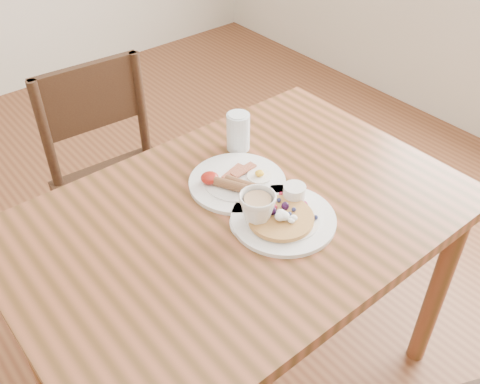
% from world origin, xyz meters
% --- Properties ---
extents(ground, '(5.00, 5.00, 0.00)m').
position_xyz_m(ground, '(0.00, 0.00, 0.00)').
color(ground, brown).
rests_on(ground, ground).
extents(dining_table, '(1.20, 0.80, 0.75)m').
position_xyz_m(dining_table, '(0.00, 0.00, 0.65)').
color(dining_table, brown).
rests_on(dining_table, ground).
extents(chair_far, '(0.45, 0.45, 0.88)m').
position_xyz_m(chair_far, '(-0.03, 0.65, 0.49)').
color(chair_far, '#332212').
rests_on(chair_far, ground).
extents(pancake_plate, '(0.27, 0.27, 0.06)m').
position_xyz_m(pancake_plate, '(0.07, -0.09, 0.76)').
color(pancake_plate, white).
rests_on(pancake_plate, dining_table).
extents(breakfast_plate, '(0.27, 0.27, 0.04)m').
position_xyz_m(breakfast_plate, '(0.07, 0.10, 0.76)').
color(breakfast_plate, white).
rests_on(breakfast_plate, dining_table).
extents(teacup_saucer, '(0.14, 0.14, 0.10)m').
position_xyz_m(teacup_saucer, '(0.01, -0.06, 0.79)').
color(teacup_saucer, white).
rests_on(teacup_saucer, dining_table).
extents(water_glass, '(0.07, 0.07, 0.12)m').
position_xyz_m(water_glass, '(0.19, 0.23, 0.81)').
color(water_glass, silver).
rests_on(water_glass, dining_table).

